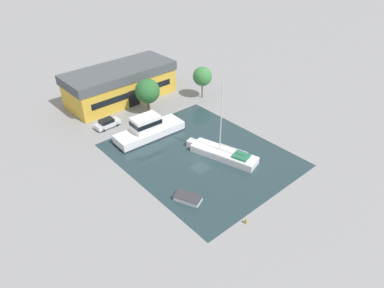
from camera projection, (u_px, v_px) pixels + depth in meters
name	position (u px, v px, depth m)	size (l,w,h in m)	color
ground_plane	(201.00, 155.00, 52.39)	(440.00, 440.00, 0.00)	gray
water_canal	(201.00, 155.00, 52.39)	(21.85, 26.42, 0.01)	#23383D
warehouse_building	(121.00, 83.00, 67.07)	(21.52, 9.44, 6.43)	gold
quay_tree_near_building	(147.00, 91.00, 61.64)	(4.51, 4.51, 6.53)	brown
quay_tree_by_water	(202.00, 76.00, 66.79)	(3.75, 3.75, 6.39)	brown
parked_car	(107.00, 123.00, 58.89)	(4.47, 1.97, 1.60)	silver
sailboat_moored	(223.00, 153.00, 51.59)	(5.61, 11.61, 11.92)	white
motor_cruiser	(148.00, 129.00, 56.02)	(11.96, 4.37, 3.86)	white
small_dinghy	(188.00, 198.00, 43.76)	(3.04, 3.94, 0.68)	silver
mooring_bollard	(246.00, 221.00, 40.42)	(0.32, 0.32, 0.68)	olive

